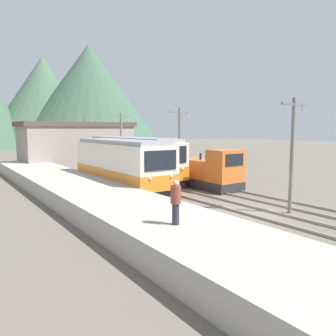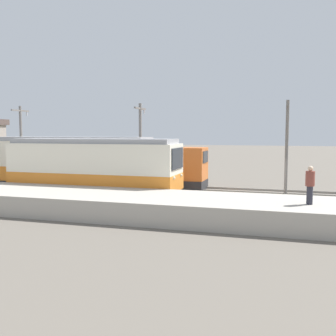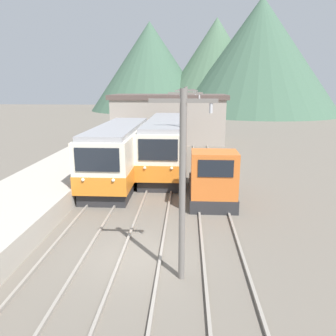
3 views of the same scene
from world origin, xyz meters
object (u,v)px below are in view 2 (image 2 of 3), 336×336
(shunting_locomotive, at_px, (172,172))
(person_on_platform, at_px, (310,184))
(catenary_mast_near, at_px, (287,144))
(commuter_train_left, at_px, (94,171))
(commuter_train_center, at_px, (69,166))
(catenary_mast_mid, at_px, (140,143))
(catenary_mast_far, at_px, (21,142))

(shunting_locomotive, xyz_separation_m, person_on_platform, (-9.76, -8.87, 0.71))
(catenary_mast_near, bearing_deg, commuter_train_left, 111.08)
(commuter_train_left, height_order, commuter_train_center, commuter_train_center)
(commuter_train_center, xyz_separation_m, catenary_mast_near, (1.51, -14.62, 1.61))
(commuter_train_left, distance_m, catenary_mast_mid, 4.81)
(commuter_train_center, relative_size, catenary_mast_far, 2.04)
(commuter_train_left, bearing_deg, catenary_mast_near, -68.92)
(commuter_train_center, distance_m, shunting_locomotive, 7.38)
(catenary_mast_near, xyz_separation_m, catenary_mast_mid, (0.00, 9.80, 0.00))
(shunting_locomotive, xyz_separation_m, catenary_mast_mid, (-1.49, 1.91, 2.14))
(commuter_train_center, bearing_deg, catenary_mast_far, 73.16)
(commuter_train_center, xyz_separation_m, person_on_platform, (-6.76, -15.60, 0.18))
(shunting_locomotive, distance_m, catenary_mast_near, 8.31)
(catenary_mast_mid, bearing_deg, person_on_platform, -127.49)
(shunting_locomotive, distance_m, catenary_mast_far, 12.00)
(catenary_mast_mid, height_order, person_on_platform, catenary_mast_mid)
(catenary_mast_far, distance_m, person_on_platform, 22.23)
(catenary_mast_far, bearing_deg, person_on_platform, -111.89)
(catenary_mast_near, xyz_separation_m, catenary_mast_far, (0.00, 19.60, 0.00))
(commuter_train_left, xyz_separation_m, catenary_mast_mid, (4.31, -1.38, 1.63))
(commuter_train_center, relative_size, catenary_mast_near, 2.04)
(catenary_mast_near, distance_m, catenary_mast_far, 19.60)
(catenary_mast_far, bearing_deg, catenary_mast_near, -90.00)
(shunting_locomotive, bearing_deg, commuter_train_center, 114.04)
(person_on_platform, bearing_deg, commuter_train_center, 66.57)
(commuter_train_center, height_order, catenary_mast_far, catenary_mast_far)
(catenary_mast_near, height_order, catenary_mast_mid, same)
(commuter_train_center, height_order, person_on_platform, commuter_train_center)
(catenary_mast_near, bearing_deg, person_on_platform, -173.26)
(catenary_mast_mid, distance_m, catenary_mast_far, 9.80)
(commuter_train_left, bearing_deg, catenary_mast_mid, -17.74)
(commuter_train_left, height_order, shunting_locomotive, commuter_train_left)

